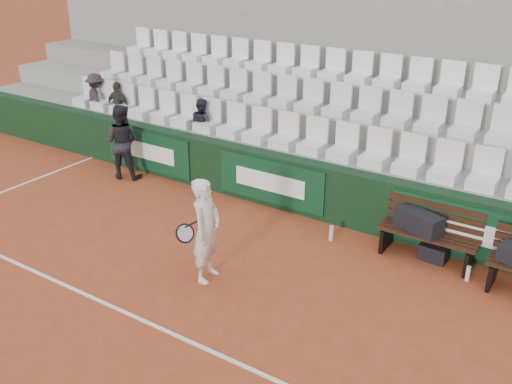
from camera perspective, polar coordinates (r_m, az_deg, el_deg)
name	(u,v)px	position (r m, az deg, el deg)	size (l,w,h in m)	color
ground	(131,315)	(7.91, -12.38, -11.95)	(80.00, 80.00, 0.00)	#AB4626
court_baseline	(131,315)	(7.91, -12.38, -11.92)	(18.00, 0.06, 0.01)	white
back_barrier	(287,183)	(10.40, 3.17, 0.90)	(18.00, 0.34, 1.00)	black
grandstand_tier_front	(301,171)	(10.94, 4.53, 2.06)	(18.00, 0.95, 1.00)	gray
grandstand_tier_mid	(324,146)	(11.66, 6.83, 4.54)	(18.00, 0.95, 1.45)	#979795
grandstand_tier_back	(345,124)	(12.41, 8.87, 6.72)	(18.00, 0.95, 1.90)	gray
grandstand_rear_wall	(361,60)	(12.66, 10.45, 12.81)	(18.00, 0.30, 4.40)	gray
seat_row_front	(298,133)	(10.52, 4.21, 5.89)	(11.90, 0.44, 0.63)	white
seat_row_mid	(323,98)	(11.20, 6.68, 9.32)	(11.90, 0.44, 0.63)	silver
seat_row_back	(345,66)	(11.94, 8.90, 12.32)	(11.90, 0.44, 0.63)	white
bench_left	(427,246)	(9.23, 16.71, -5.22)	(1.50, 0.56, 0.45)	#361B10
sports_bag_left	(419,222)	(9.10, 15.95, -2.86)	(0.73, 0.31, 0.31)	black
sports_bag_ground	(433,253)	(9.28, 17.31, -5.82)	(0.42, 0.26, 0.26)	black
water_bottle_near	(331,233)	(9.51, 7.54, -4.09)	(0.07, 0.07, 0.26)	silver
water_bottle_far	(468,274)	(8.92, 20.43, -7.65)	(0.07, 0.07, 0.23)	silver
tennis_player	(206,230)	(8.14, -5.01, -3.83)	(0.73, 0.63, 1.57)	silver
ball_kid	(122,142)	(12.01, -13.28, 4.93)	(0.76, 0.59, 1.56)	black
spectator_a	(95,80)	(13.78, -15.83, 10.68)	(0.79, 0.45, 1.22)	#292127
spectator_b	(117,87)	(13.28, -13.75, 10.19)	(0.65, 0.27, 1.11)	#322D28
spectator_c	(201,103)	(11.71, -5.48, 8.86)	(0.52, 0.41, 1.08)	black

